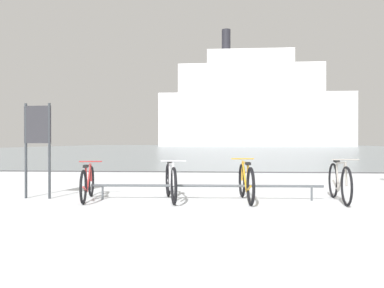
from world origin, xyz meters
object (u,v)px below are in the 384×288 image
at_px(bicycle_2, 246,182).
at_px(info_sign, 38,134).
at_px(bicycle_1, 171,182).
at_px(ferry_ship, 252,107).
at_px(bicycle_3, 339,182).
at_px(bicycle_0, 88,183).

relative_size(bicycle_2, info_sign, 0.91).
bearing_deg(bicycle_1, bicycle_2, 0.88).
bearing_deg(info_sign, ferry_ship, 81.82).
xyz_separation_m(bicycle_1, bicycle_2, (1.45, 0.02, 0.00)).
bearing_deg(bicycle_3, ferry_ship, 85.79).
height_order(bicycle_1, bicycle_2, bicycle_2).
bearing_deg(bicycle_3, bicycle_2, -179.38).
relative_size(bicycle_0, ferry_ship, 0.04).
bearing_deg(bicycle_2, bicycle_1, -179.12).
relative_size(bicycle_0, bicycle_1, 0.95).
height_order(bicycle_2, ferry_ship, ferry_ship).
relative_size(bicycle_0, bicycle_3, 0.94).
distance_m(bicycle_1, ferry_ship, 85.19).
distance_m(bicycle_0, bicycle_2, 3.07).
xyz_separation_m(bicycle_2, ferry_ship, (7.95, 84.17, 8.99)).
distance_m(bicycle_0, ferry_ship, 85.44).
height_order(bicycle_0, ferry_ship, ferry_ship).
xyz_separation_m(bicycle_1, bicycle_3, (3.20, 0.04, 0.01)).
xyz_separation_m(bicycle_1, info_sign, (-2.69, 0.09, 0.93)).
bearing_deg(info_sign, bicycle_0, -7.20).
bearing_deg(bicycle_0, bicycle_3, 1.05).
bearing_deg(bicycle_1, ferry_ship, 83.63).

